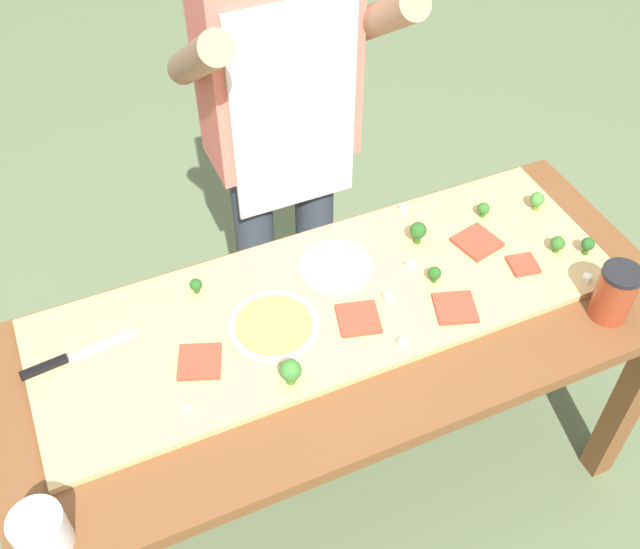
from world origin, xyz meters
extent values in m
plane|color=#60704C|center=(0.00, 0.00, 0.00)|extent=(8.00, 8.00, 0.00)
cube|color=brown|center=(0.79, -0.29, 0.37)|extent=(0.07, 0.07, 0.73)
cube|color=brown|center=(-0.79, 0.29, 0.37)|extent=(0.07, 0.07, 0.73)
cube|color=brown|center=(0.79, 0.29, 0.37)|extent=(0.07, 0.07, 0.73)
cube|color=brown|center=(0.00, 0.00, 0.75)|extent=(1.70, 0.70, 0.04)
cube|color=tan|center=(0.00, 0.08, 0.78)|extent=(1.48, 0.50, 0.02)
cube|color=#B7BABF|center=(-0.56, 0.16, 0.79)|extent=(0.17, 0.04, 0.00)
cube|color=black|center=(-0.69, 0.15, 0.80)|extent=(0.11, 0.03, 0.02)
cylinder|color=beige|center=(-0.16, 0.05, 0.80)|extent=(0.23, 0.23, 0.01)
cylinder|color=#899E4C|center=(-0.16, 0.05, 0.80)|extent=(0.19, 0.19, 0.01)
cylinder|color=beige|center=(0.06, 0.17, 0.80)|extent=(0.20, 0.20, 0.01)
cylinder|color=beige|center=(0.06, 0.17, 0.80)|extent=(0.16, 0.16, 0.01)
cube|color=#BC3D28|center=(0.04, -0.01, 0.80)|extent=(0.12, 0.12, 0.01)
cube|color=#BC3D28|center=(0.27, -0.08, 0.80)|extent=(0.13, 0.13, 0.01)
cube|color=#BC3D28|center=(0.51, -0.02, 0.80)|extent=(0.08, 0.08, 0.01)
cube|color=#BC3D28|center=(-0.36, 0.02, 0.80)|extent=(0.13, 0.13, 0.01)
cube|color=#BC3D28|center=(0.45, 0.10, 0.80)|extent=(0.12, 0.12, 0.01)
cylinder|color=#2C5915|center=(-0.30, 0.24, 0.80)|extent=(0.01, 0.01, 0.02)
sphere|color=#23561E|center=(-0.30, 0.24, 0.82)|extent=(0.03, 0.03, 0.03)
cylinder|color=#487A23|center=(0.67, 0.15, 0.80)|extent=(0.02, 0.02, 0.02)
sphere|color=#427F33|center=(0.67, 0.15, 0.83)|extent=(0.04, 0.04, 0.04)
cylinder|color=#366618|center=(0.52, 0.19, 0.80)|extent=(0.02, 0.02, 0.02)
sphere|color=#2D6623|center=(0.52, 0.19, 0.82)|extent=(0.03, 0.03, 0.03)
cylinder|color=#2C5915|center=(0.27, 0.03, 0.80)|extent=(0.02, 0.02, 0.02)
sphere|color=#23561E|center=(0.27, 0.03, 0.82)|extent=(0.03, 0.03, 0.03)
cylinder|color=#2C5915|center=(0.30, 0.17, 0.80)|extent=(0.02, 0.02, 0.03)
sphere|color=#23561E|center=(0.30, 0.17, 0.83)|extent=(0.05, 0.05, 0.05)
cylinder|color=#3F7220|center=(-0.18, -0.12, 0.80)|extent=(0.02, 0.02, 0.02)
sphere|color=#38752D|center=(-0.18, -0.12, 0.83)|extent=(0.05, 0.05, 0.05)
cylinder|color=#2C5915|center=(0.69, -0.05, 0.80)|extent=(0.02, 0.02, 0.02)
sphere|color=#23561E|center=(0.69, -0.05, 0.83)|extent=(0.04, 0.04, 0.04)
cylinder|color=#366618|center=(0.62, -0.01, 0.80)|extent=(0.02, 0.02, 0.02)
sphere|color=#2D6623|center=(0.62, -0.01, 0.82)|extent=(0.04, 0.04, 0.04)
cube|color=white|center=(0.63, -0.13, 0.80)|extent=(0.03, 0.03, 0.02)
cube|color=white|center=(0.24, 0.09, 0.80)|extent=(0.02, 0.02, 0.02)
cube|color=silver|center=(0.10, -0.12, 0.80)|extent=(0.02, 0.02, 0.02)
cube|color=silver|center=(-0.42, -0.09, 0.80)|extent=(0.02, 0.02, 0.01)
cube|color=silver|center=(0.13, 0.02, 0.80)|extent=(0.02, 0.02, 0.02)
cube|color=silver|center=(0.33, 0.30, 0.80)|extent=(0.02, 0.02, 0.02)
cylinder|color=white|center=(-0.76, -0.27, 0.82)|extent=(0.11, 0.11, 0.10)
cylinder|color=white|center=(-0.76, -0.27, 0.80)|extent=(0.09, 0.09, 0.05)
cylinder|color=#99381E|center=(0.62, -0.23, 0.84)|extent=(0.10, 0.10, 0.14)
cylinder|color=black|center=(0.62, -0.23, 0.92)|extent=(0.10, 0.10, 0.01)
cylinder|color=#333847|center=(-0.03, 0.56, 0.45)|extent=(0.12, 0.12, 0.90)
cylinder|color=#333847|center=(0.17, 0.56, 0.45)|extent=(0.12, 0.12, 0.90)
cube|color=#DB6B5B|center=(0.07, 0.56, 1.18)|extent=(0.40, 0.20, 0.55)
cube|color=silver|center=(0.07, 0.45, 1.09)|extent=(0.34, 0.01, 0.60)
cylinder|color=#997056|center=(-0.16, 0.46, 1.30)|extent=(0.08, 0.39, 0.31)
cylinder|color=#997056|center=(0.30, 0.46, 1.30)|extent=(0.08, 0.39, 0.31)
camera|label=1|loc=(-0.53, -1.07, 2.22)|focal=42.63mm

